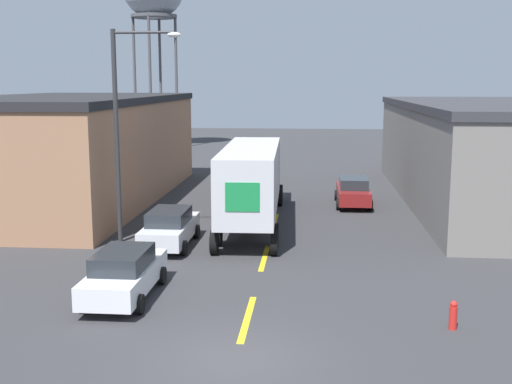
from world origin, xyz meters
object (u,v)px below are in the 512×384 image
object	(u,v)px
parked_car_left_near	(124,273)
semi_truck	(253,177)
parked_car_right_far	(353,191)
street_lamp	(124,122)
parked_car_left_far	(170,227)
fire_hydrant	(453,315)

from	to	relation	value
parked_car_left_near	semi_truck	bearing A→B (deg)	74.76
parked_car_right_far	street_lamp	size ratio (longest dim) A/B	0.52
parked_car_left_near	parked_car_left_far	distance (m)	6.56
parked_car_right_far	parked_car_left_far	bearing A→B (deg)	-129.86
parked_car_left_far	fire_hydrant	bearing A→B (deg)	-40.10
semi_truck	parked_car_right_far	xyz separation A→B (m)	(5.12, 5.11, -1.49)
street_lamp	parked_car_left_far	bearing A→B (deg)	-14.97
parked_car_left_near	street_lamp	xyz separation A→B (m)	(-1.98, 7.09, 4.37)
parked_car_right_far	fire_hydrant	size ratio (longest dim) A/B	5.59
street_lamp	fire_hydrant	size ratio (longest dim) A/B	10.83
street_lamp	fire_hydrant	world-z (taller)	street_lamp
parked_car_left_near	street_lamp	distance (m)	8.56
fire_hydrant	parked_car_left_far	bearing A→B (deg)	139.90
semi_truck	fire_hydrant	distance (m)	14.83
parked_car_left_near	parked_car_right_far	size ratio (longest dim) A/B	1.00
parked_car_left_far	parked_car_right_far	size ratio (longest dim) A/B	1.00
parked_car_left_far	fire_hydrant	world-z (taller)	parked_car_left_far
parked_car_left_near	fire_hydrant	xyz separation A→B (m)	(9.90, -1.78, -0.40)
semi_truck	parked_car_left_near	distance (m)	11.75
fire_hydrant	parked_car_left_near	bearing A→B (deg)	169.81
semi_truck	parked_car_left_far	world-z (taller)	semi_truck
parked_car_right_far	fire_hydrant	world-z (taller)	parked_car_right_far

